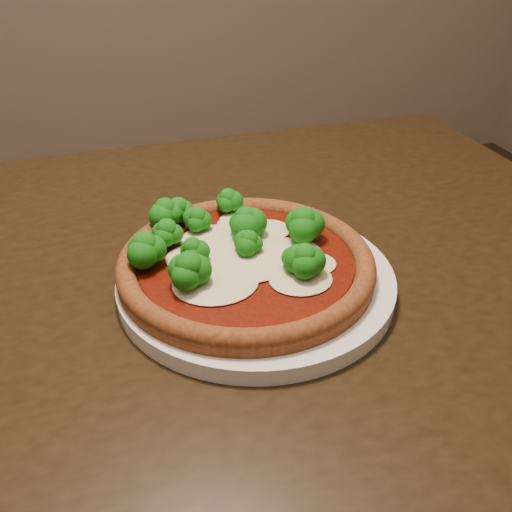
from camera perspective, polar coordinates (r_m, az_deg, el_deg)
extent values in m
cube|color=black|center=(0.67, -6.93, -2.13)|extent=(1.14, 0.81, 0.04)
cylinder|color=black|center=(1.30, 13.33, -3.95)|extent=(0.06, 0.06, 0.71)
cylinder|color=silver|center=(0.61, 0.00, -2.44)|extent=(0.30, 0.30, 0.02)
cylinder|color=brown|center=(0.61, -0.98, -1.12)|extent=(0.27, 0.27, 0.01)
torus|color=brown|center=(0.60, -0.99, -0.56)|extent=(0.27, 0.27, 0.02)
cylinder|color=#5E0F04|center=(0.60, -0.99, -0.52)|extent=(0.23, 0.23, 0.00)
ellipsoid|color=beige|center=(0.67, -1.33, 3.66)|extent=(0.06, 0.05, 0.00)
ellipsoid|color=beige|center=(0.57, -4.06, -2.64)|extent=(0.09, 0.08, 0.01)
ellipsoid|color=beige|center=(0.60, -1.48, -0.09)|extent=(0.11, 0.10, 0.01)
ellipsoid|color=beige|center=(0.57, 4.49, -2.30)|extent=(0.07, 0.06, 0.01)
ellipsoid|color=beige|center=(0.64, -4.44, 1.71)|extent=(0.07, 0.06, 0.01)
ellipsoid|color=beige|center=(0.60, 5.63, -0.78)|extent=(0.05, 0.05, 0.00)
ellipsoid|color=beige|center=(0.61, 3.25, 0.24)|extent=(0.07, 0.07, 0.01)
ellipsoid|color=beige|center=(0.65, 1.12, 2.62)|extent=(0.05, 0.05, 0.00)
ellipsoid|color=beige|center=(0.61, -6.14, -0.13)|extent=(0.06, 0.06, 0.01)
ellipsoid|color=beige|center=(0.66, -1.75, 3.19)|extent=(0.05, 0.05, 0.00)
ellipsoid|color=#1A8B16|center=(0.66, -9.06, 4.52)|extent=(0.04, 0.04, 0.04)
ellipsoid|color=#1A8B16|center=(0.63, -1.02, 3.57)|extent=(0.05, 0.05, 0.04)
ellipsoid|color=#1A8B16|center=(0.59, -11.04, 0.93)|extent=(0.05, 0.05, 0.04)
ellipsoid|color=#1A8B16|center=(0.62, 4.76, 3.44)|extent=(0.05, 0.05, 0.04)
ellipsoid|color=#1A8B16|center=(0.59, -6.35, 0.74)|extent=(0.04, 0.04, 0.03)
ellipsoid|color=#1A8B16|center=(0.68, -2.81, 5.76)|extent=(0.04, 0.04, 0.03)
ellipsoid|color=#1A8B16|center=(0.55, -6.71, -1.19)|extent=(0.05, 0.05, 0.04)
ellipsoid|color=#1A8B16|center=(0.67, -7.78, 4.76)|extent=(0.04, 0.04, 0.03)
ellipsoid|color=#1A8B16|center=(0.58, 4.11, -0.03)|extent=(0.03, 0.03, 0.03)
ellipsoid|color=#1A8B16|center=(0.60, -0.72, 1.50)|extent=(0.03, 0.03, 0.03)
ellipsoid|color=#1A8B16|center=(0.62, -8.90, 2.53)|extent=(0.04, 0.04, 0.03)
ellipsoid|color=#1A8B16|center=(0.57, 4.90, -0.19)|extent=(0.04, 0.04, 0.04)
ellipsoid|color=#1A8B16|center=(0.64, -5.88, 3.83)|extent=(0.04, 0.04, 0.03)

